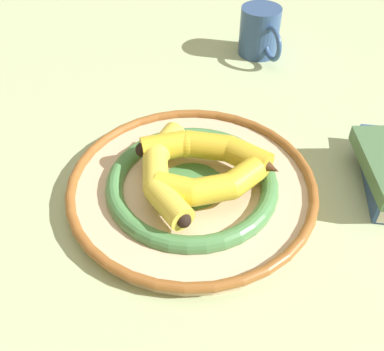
{
  "coord_description": "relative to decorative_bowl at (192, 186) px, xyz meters",
  "views": [
    {
      "loc": [
        -0.3,
        0.35,
        0.47
      ],
      "look_at": [
        -0.03,
        -0.01,
        0.04
      ],
      "focal_mm": 42.0,
      "sensor_mm": 36.0,
      "label": 1
    }
  ],
  "objects": [
    {
      "name": "ground_plane",
      "position": [
        0.03,
        0.01,
        -0.02
      ],
      "size": [
        2.8,
        2.8,
        0.0
      ],
      "primitive_type": "plane",
      "color": "#B2C693"
    },
    {
      "name": "decorative_bowl",
      "position": [
        0.0,
        0.0,
        0.0
      ],
      "size": [
        0.36,
        0.36,
        0.03
      ],
      "color": "beige",
      "rests_on": "ground_plane"
    },
    {
      "name": "banana_a",
      "position": [
        0.0,
        -0.04,
        0.04
      ],
      "size": [
        0.19,
        0.11,
        0.04
      ],
      "rotation": [
        0.0,
        0.0,
        6.73
      ],
      "color": "gold",
      "rests_on": "decorative_bowl"
    },
    {
      "name": "banana_b",
      "position": [
        0.03,
        0.03,
        0.03
      ],
      "size": [
        0.14,
        0.17,
        0.04
      ],
      "rotation": [
        0.0,
        0.0,
        8.57
      ],
      "color": "yellow",
      "rests_on": "decorative_bowl"
    },
    {
      "name": "banana_c",
      "position": [
        -0.04,
        0.02,
        0.04
      ],
      "size": [
        0.13,
        0.13,
        0.04
      ],
      "rotation": [
        0.0,
        0.0,
        10.29
      ],
      "color": "yellow",
      "rests_on": "decorative_bowl"
    },
    {
      "name": "coffee_mug",
      "position": [
        0.13,
        -0.42,
        0.03
      ],
      "size": [
        0.12,
        0.1,
        0.1
      ],
      "rotation": [
        0.0,
        0.0,
        2.53
      ],
      "color": "#335184",
      "rests_on": "ground_plane"
    }
  ]
}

